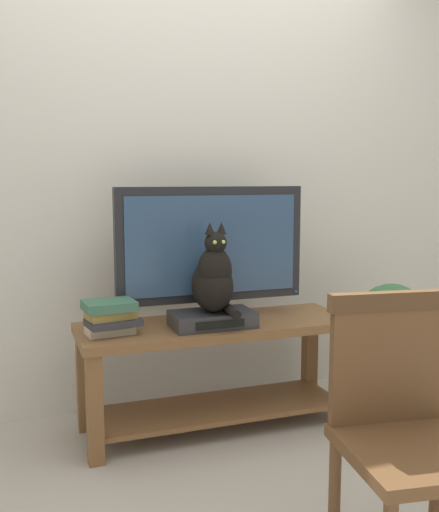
# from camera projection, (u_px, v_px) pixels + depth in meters

# --- Properties ---
(ground_plane) EXTENTS (12.00, 12.00, 0.00)m
(ground_plane) POSITION_uv_depth(u_px,v_px,m) (262.00, 483.00, 2.45)
(ground_plane) COLOR #ADA393
(back_wall) EXTENTS (7.00, 0.12, 2.80)m
(back_wall) POSITION_uv_depth(u_px,v_px,m) (186.00, 153.00, 3.26)
(back_wall) COLOR beige
(back_wall) RESTS_ON ground
(tv_stand) EXTENTS (1.37, 0.48, 0.55)m
(tv_stand) POSITION_uv_depth(u_px,v_px,m) (216.00, 356.00, 2.95)
(tv_stand) COLOR brown
(tv_stand) RESTS_ON ground
(tv) EXTENTS (0.97, 0.20, 0.67)m
(tv) POSITION_uv_depth(u_px,v_px,m) (211.00, 249.00, 2.95)
(tv) COLOR black
(tv) RESTS_ON tv_stand
(media_box) EXTENTS (0.40, 0.23, 0.08)m
(media_box) POSITION_uv_depth(u_px,v_px,m) (212.00, 319.00, 2.83)
(media_box) COLOR #2D2D30
(media_box) RESTS_ON tv_stand
(cat) EXTENTS (0.19, 0.35, 0.44)m
(cat) POSITION_uv_depth(u_px,v_px,m) (214.00, 279.00, 2.79)
(cat) COLOR black
(cat) RESTS_ON media_box
(wooden_chair) EXTENTS (0.49, 0.49, 0.90)m
(wooden_chair) POSITION_uv_depth(u_px,v_px,m) (405.00, 417.00, 1.84)
(wooden_chair) COLOR brown
(wooden_chair) RESTS_ON ground
(book_stack) EXTENTS (0.26, 0.21, 0.16)m
(book_stack) POSITION_uv_depth(u_px,v_px,m) (111.00, 317.00, 2.69)
(book_stack) COLOR beige
(book_stack) RESTS_ON tv_stand
(potted_plant) EXTENTS (0.38, 0.38, 0.71)m
(potted_plant) POSITION_uv_depth(u_px,v_px,m) (391.00, 331.00, 3.09)
(potted_plant) COLOR #9E6B4C
(potted_plant) RESTS_ON ground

